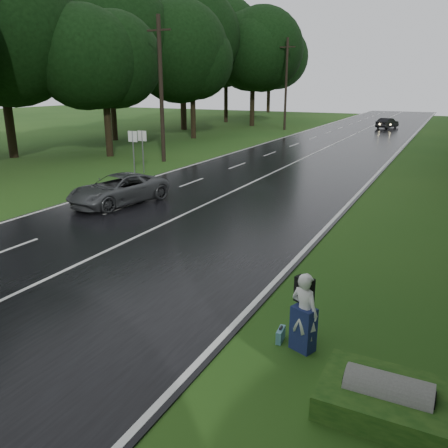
# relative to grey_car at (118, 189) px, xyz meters

# --- Properties ---
(ground) EXTENTS (160.00, 160.00, 0.00)m
(ground) POSITION_rel_grey_car_xyz_m (3.62, -8.52, -0.70)
(ground) COLOR #264B16
(ground) RESTS_ON ground
(road) EXTENTS (12.00, 140.00, 0.04)m
(road) POSITION_rel_grey_car_xyz_m (3.62, 11.48, -0.68)
(road) COLOR black
(road) RESTS_ON ground
(lane_center) EXTENTS (0.12, 140.00, 0.01)m
(lane_center) POSITION_rel_grey_car_xyz_m (3.62, 11.48, -0.66)
(lane_center) COLOR silver
(lane_center) RESTS_ON road
(grey_car) EXTENTS (3.18, 5.12, 1.32)m
(grey_car) POSITION_rel_grey_car_xyz_m (0.00, 0.00, 0.00)
(grey_car) COLOR #424546
(grey_car) RESTS_ON road
(far_car) EXTENTS (2.35, 3.97, 1.24)m
(far_car) POSITION_rel_grey_car_xyz_m (5.76, 43.65, -0.04)
(far_car) COLOR black
(far_car) RESTS_ON road
(hitchhiker) EXTENTS (0.73, 0.70, 1.71)m
(hitchhiker) POSITION_rel_grey_car_xyz_m (11.09, -7.76, 0.09)
(hitchhiker) COLOR silver
(hitchhiker) RESTS_ON ground
(suitcase) EXTENTS (0.15, 0.41, 0.28)m
(suitcase) POSITION_rel_grey_car_xyz_m (10.57, -7.67, -0.56)
(suitcase) COLOR teal
(suitcase) RESTS_ON ground
(culvert) EXTENTS (1.40, 0.70, 0.70)m
(culvert) POSITION_rel_grey_car_xyz_m (12.92, -8.97, -0.70)
(culvert) COLOR slate
(culvert) RESTS_ON ground
(utility_pole_mid) EXTENTS (1.80, 0.28, 9.59)m
(utility_pole_mid) POSITION_rel_grey_car_xyz_m (-4.88, 10.95, -0.70)
(utility_pole_mid) COLOR black
(utility_pole_mid) RESTS_ON ground
(utility_pole_far) EXTENTS (1.80, 0.28, 10.23)m
(utility_pole_far) POSITION_rel_grey_car_xyz_m (-4.88, 36.47, -0.70)
(utility_pole_far) COLOR black
(utility_pole_far) RESTS_ON ground
(road_sign_a) EXTENTS (0.63, 0.10, 2.63)m
(road_sign_a) POSITION_rel_grey_car_xyz_m (-3.58, 5.89, -0.70)
(road_sign_a) COLOR white
(road_sign_a) RESTS_ON ground
(road_sign_b) EXTENTS (0.62, 0.10, 2.56)m
(road_sign_b) POSITION_rel_grey_car_xyz_m (-3.58, 6.80, -0.70)
(road_sign_b) COLOR white
(road_sign_b) RESTS_ON ground
(tree_left_d) EXTENTS (8.22, 8.22, 12.84)m
(tree_left_d) POSITION_rel_grey_car_xyz_m (-9.92, 11.18, -0.70)
(tree_left_d) COLOR black
(tree_left_d) RESTS_ON ground
(tree_left_e) EXTENTS (8.82, 8.82, 13.78)m
(tree_left_e) POSITION_rel_grey_car_xyz_m (-10.22, 24.27, -0.70)
(tree_left_e) COLOR black
(tree_left_e) RESTS_ON ground
(tree_left_f) EXTENTS (10.49, 10.49, 16.38)m
(tree_left_f) POSITION_rel_grey_car_xyz_m (-10.47, 39.70, -0.70)
(tree_left_f) COLOR black
(tree_left_f) RESTS_ON ground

